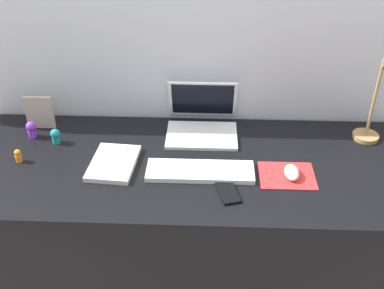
% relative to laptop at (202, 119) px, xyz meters
% --- Properties ---
extents(ground_plane, '(6.00, 6.00, 0.00)m').
position_rel_laptop_xyz_m(ground_plane, '(-0.06, -0.26, -0.79)').
color(ground_plane, gray).
extents(back_wall, '(2.99, 0.05, 1.62)m').
position_rel_laptop_xyz_m(back_wall, '(-0.06, 0.13, 0.02)').
color(back_wall, silver).
rests_on(back_wall, ground_plane).
extents(desk, '(1.79, 0.70, 0.74)m').
position_rel_laptop_xyz_m(desk, '(-0.06, -0.26, -0.42)').
color(desk, black).
rests_on(desk, ground_plane).
extents(laptop, '(0.30, 0.28, 0.21)m').
position_rel_laptop_xyz_m(laptop, '(0.00, 0.00, 0.00)').
color(laptop, white).
rests_on(laptop, desk).
extents(keyboard, '(0.41, 0.13, 0.02)m').
position_rel_laptop_xyz_m(keyboard, '(0.00, -0.32, -0.04)').
color(keyboard, white).
rests_on(keyboard, desk).
extents(mousepad, '(0.21, 0.17, 0.00)m').
position_rel_laptop_xyz_m(mousepad, '(0.33, -0.32, -0.05)').
color(mousepad, red).
rests_on(mousepad, desk).
extents(mouse, '(0.06, 0.10, 0.03)m').
position_rel_laptop_xyz_m(mouse, '(0.35, -0.33, -0.03)').
color(mouse, white).
rests_on(mouse, mousepad).
extents(cell_phone, '(0.10, 0.14, 0.01)m').
position_rel_laptop_xyz_m(cell_phone, '(0.10, -0.43, -0.05)').
color(cell_phone, black).
rests_on(cell_phone, desk).
extents(desk_lamp, '(0.11, 0.16, 0.41)m').
position_rel_laptop_xyz_m(desk_lamp, '(0.70, -0.07, 0.14)').
color(desk_lamp, '#A5844C').
rests_on(desk_lamp, desk).
extents(notebook_pad, '(0.19, 0.25, 0.02)m').
position_rel_laptop_xyz_m(notebook_pad, '(-0.34, -0.28, -0.04)').
color(notebook_pad, silver).
rests_on(notebook_pad, desk).
extents(picture_frame, '(0.12, 0.02, 0.15)m').
position_rel_laptop_xyz_m(picture_frame, '(-0.71, -0.01, 0.02)').
color(picture_frame, '#B2A58C').
rests_on(picture_frame, desk).
extents(toy_figurine_teal, '(0.04, 0.04, 0.06)m').
position_rel_laptop_xyz_m(toy_figurine_teal, '(-0.61, -0.13, -0.02)').
color(toy_figurine_teal, teal).
rests_on(toy_figurine_teal, desk).
extents(toy_figurine_orange, '(0.03, 0.03, 0.05)m').
position_rel_laptop_xyz_m(toy_figurine_orange, '(-0.72, -0.27, -0.03)').
color(toy_figurine_orange, orange).
rests_on(toy_figurine_orange, desk).
extents(toy_figurine_purple, '(0.04, 0.04, 0.07)m').
position_rel_laptop_xyz_m(toy_figurine_purple, '(-0.72, -0.09, -0.01)').
color(toy_figurine_purple, purple).
rests_on(toy_figurine_purple, desk).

